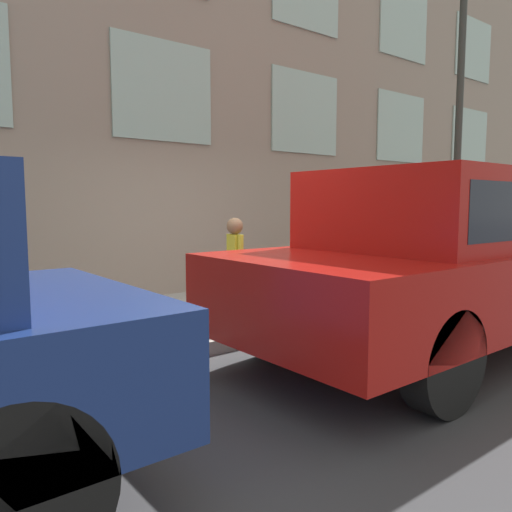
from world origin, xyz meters
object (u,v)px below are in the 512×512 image
(fire_hydrant, at_px, (276,282))
(person, at_px, (235,259))
(street_lamp, at_px, (460,92))
(parked_truck_red_near, at_px, (457,248))

(fire_hydrant, relative_size, person, 0.70)
(fire_hydrant, height_order, street_lamp, street_lamp)
(fire_hydrant, xyz_separation_m, parked_truck_red_near, (-1.76, -1.02, 0.48))
(fire_hydrant, bearing_deg, street_lamp, -89.13)
(fire_hydrant, xyz_separation_m, person, (0.19, 0.49, 0.29))
(parked_truck_red_near, bearing_deg, fire_hydrant, 30.09)
(fire_hydrant, height_order, person, person)
(parked_truck_red_near, distance_m, street_lamp, 4.30)
(fire_hydrant, distance_m, parked_truck_red_near, 2.09)
(fire_hydrant, relative_size, parked_truck_red_near, 0.16)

